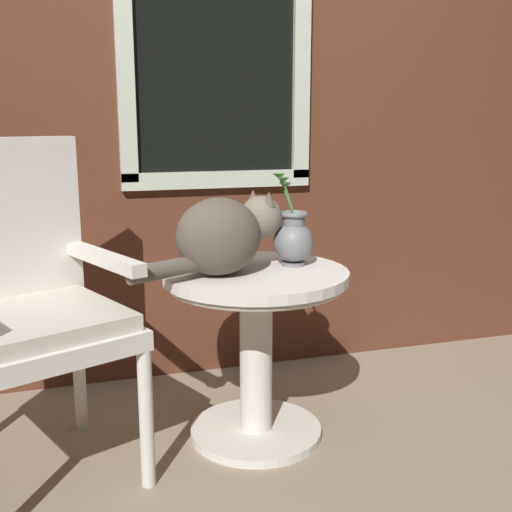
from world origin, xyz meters
The scene contains 6 objects.
ground_plane centered at (0.00, 0.00, 0.00)m, with size 6.00×6.00×0.00m, color gray.
back_wall centered at (0.00, 0.76, 1.30)m, with size 4.00×0.07×2.60m.
wicker_side_table centered at (0.07, 0.11, 0.42)m, with size 0.63×0.63×0.61m.
wicker_chair centered at (-0.70, 0.09, 0.58)m, with size 0.71×0.69×1.06m.
cat centered at (-0.05, 0.10, 0.74)m, with size 0.56×0.35×0.26m.
pewter_vase_with_ivy centered at (0.22, 0.15, 0.71)m, with size 0.14×0.14×0.32m.
Camera 1 is at (-0.54, -1.88, 1.11)m, focal length 44.06 mm.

